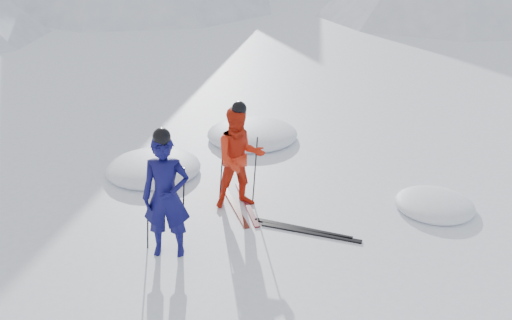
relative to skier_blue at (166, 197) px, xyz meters
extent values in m
plane|color=white|center=(3.26, 0.33, -0.98)|extent=(160.00, 160.00, 0.00)
imported|color=#0D0C4C|center=(0.00, 0.00, 0.00)|extent=(0.79, 0.60, 1.97)
imported|color=red|center=(1.31, 1.33, -0.05)|extent=(0.97, 0.79, 1.87)
cylinder|color=black|center=(-0.30, 0.15, -0.33)|extent=(0.13, 0.09, 1.31)
cylinder|color=black|center=(0.25, 0.25, -0.33)|extent=(0.13, 0.08, 1.31)
cylinder|color=black|center=(1.01, 1.58, -0.36)|extent=(0.12, 0.10, 1.24)
cylinder|color=black|center=(1.61, 1.48, -0.36)|extent=(0.12, 0.09, 1.24)
cube|color=black|center=(1.19, 1.33, -0.97)|extent=(0.30, 1.70, 0.03)
cube|color=black|center=(1.43, 1.33, -0.97)|extent=(0.18, 1.70, 0.03)
cube|color=black|center=(2.21, 0.30, -0.97)|extent=(1.50, 0.96, 0.03)
cube|color=black|center=(2.31, 0.15, -0.97)|extent=(1.52, 0.91, 0.03)
ellipsoid|color=white|center=(-0.24, 3.05, -0.98)|extent=(1.95, 1.95, 0.43)
ellipsoid|color=white|center=(4.74, 0.61, -0.98)|extent=(1.41, 1.41, 0.31)
ellipsoid|color=white|center=(2.08, 4.55, -0.98)|extent=(2.15, 2.15, 0.47)
camera|label=1|loc=(0.07, -7.28, 3.79)|focal=38.00mm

